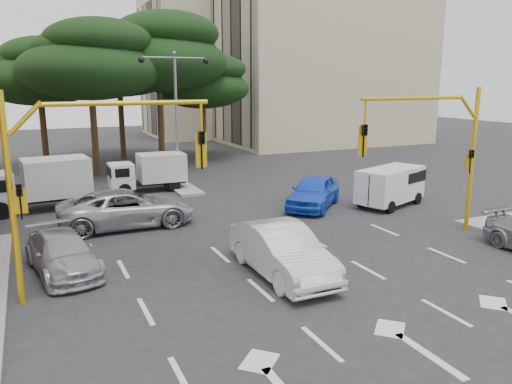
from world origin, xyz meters
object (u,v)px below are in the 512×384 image
Objects in this scene: car_silver_cross_a at (127,208)px; car_blue_compact at (314,192)px; signal_mast_right at (441,142)px; van_white at (390,187)px; car_silver_wagon at (62,253)px; car_white_hatch at (282,251)px; box_truck_a at (37,185)px; box_truck_b at (148,173)px; street_lamp_center at (176,95)px; signal_mast_left at (78,165)px.

car_blue_compact is at bearing -92.62° from car_silver_cross_a.
signal_mast_right is 1.03× the size of car_silver_cross_a.
car_blue_compact is 3.94m from van_white.
car_white_hatch is at bearing -36.01° from car_silver_wagon.
box_truck_a is 1.18× the size of box_truck_b.
street_lamp_center is 9.71m from car_silver_cross_a.
car_white_hatch is at bearing -156.32° from box_truck_a.
street_lamp_center reaches higher than car_silver_wagon.
signal_mast_left is 6.80m from car_white_hatch.
car_blue_compact is at bearing -58.41° from street_lamp_center.
box_truck_a is at bearing 119.07° from car_white_hatch.
car_silver_wagon is 16.09m from van_white.
car_silver_wagon is (-0.54, 2.11, -3.24)m from signal_mast_left.
street_lamp_center is (6.80, 14.01, 1.54)m from signal_mast_left.
street_lamp_center is 13.23m from van_white.
box_truck_a reaches higher than car_blue_compact.
car_white_hatch is 11.14m from van_white.
street_lamp_center is (-6.80, 14.01, 1.54)m from signal_mast_right.
street_lamp_center reaches higher than box_truck_b.
signal_mast_right is at bearing -39.47° from van_white.
van_white is 0.91× the size of box_truck_b.
signal_mast_right is at bearing 0.00° from signal_mast_left.
street_lamp_center is 1.51× the size of box_truck_a.
car_silver_wagon is (-12.14, -4.11, -0.16)m from car_blue_compact.
car_blue_compact is 1.09× the size of box_truck_b.
car_silver_cross_a is at bearing -148.71° from box_truck_a.
signal_mast_right reaches higher than car_silver_cross_a.
signal_mast_right is 0.77× the size of street_lamp_center.
signal_mast_right is 5.93m from van_white.
car_silver_cross_a is (-11.18, 6.68, -3.07)m from signal_mast_right.
car_blue_compact is 9.92m from box_truck_b.
van_white is at bearing 0.72° from car_silver_wagon.
box_truck_a is (-1.06, 11.32, -2.62)m from signal_mast_left.
signal_mast_right reaches higher than van_white.
box_truck_a reaches higher than car_silver_wagon.
car_white_hatch is (-7.65, -1.17, -3.06)m from signal_mast_right.
box_truck_a is at bearing -156.33° from car_blue_compact.
car_silver_cross_a is at bearing -137.24° from car_blue_compact.
car_white_hatch is at bearing -171.30° from signal_mast_right.
signal_mast_left is 13.51m from car_blue_compact.
street_lamp_center reaches higher than van_white.
car_silver_cross_a is 1.48× the size of van_white.
signal_mast_right reaches higher than box_truck_b.
car_white_hatch is 0.86× the size of car_silver_cross_a.
van_white is at bearing -97.66° from car_silver_cross_a.
box_truck_b is (-1.93, -0.50, -4.35)m from street_lamp_center.
car_white_hatch is at bearing -77.39° from van_white.
signal_mast_left is 0.77× the size of street_lamp_center.
street_lamp_center reaches higher than box_truck_a.
box_truck_b is (4.88, 13.51, -2.81)m from signal_mast_left.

